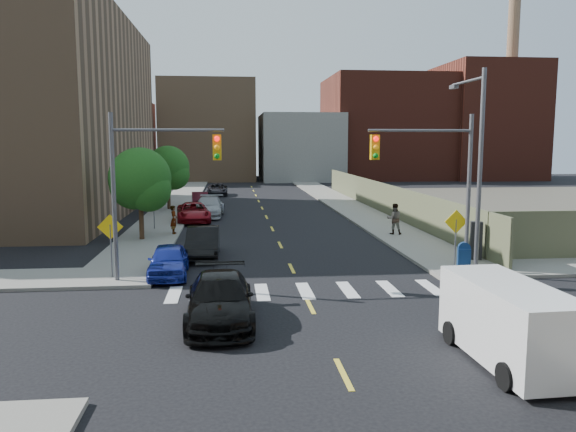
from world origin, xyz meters
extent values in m
plane|color=black|center=(0.00, 0.00, 0.00)|extent=(160.00, 160.00, 0.00)
cube|color=gray|center=(-7.75, 41.50, 0.07)|extent=(3.50, 73.00, 0.15)
cube|color=gray|center=(7.75, 41.50, 0.07)|extent=(3.50, 73.00, 0.15)
cube|color=#595B40|center=(9.60, 28.00, 1.25)|extent=(0.12, 44.00, 2.50)
cube|color=#595447|center=(28.00, 30.00, 0.03)|extent=(36.00, 42.00, 0.06)
cube|color=#592319|center=(-22.00, 70.00, 6.00)|extent=(14.00, 18.00, 12.00)
cube|color=#8C6B4C|center=(-6.00, 72.00, 7.50)|extent=(14.00, 16.00, 15.00)
cube|color=gray|center=(8.00, 70.00, 5.00)|extent=(12.00, 16.00, 10.00)
cube|color=#592319|center=(22.00, 72.00, 8.00)|extent=(18.00, 18.00, 16.00)
cube|color=#592319|center=(38.00, 70.00, 9.00)|extent=(14.00, 16.00, 18.00)
cylinder|color=#8C6B4C|center=(42.00, 70.00, 14.00)|extent=(1.80, 1.80, 28.00)
cylinder|color=#59595E|center=(-7.50, 6.00, 3.50)|extent=(0.18, 0.18, 7.00)
cylinder|color=#59595E|center=(-5.25, 6.00, 6.30)|extent=(4.50, 0.12, 0.12)
cube|color=#E5A50C|center=(-3.30, 6.00, 5.60)|extent=(0.35, 0.30, 1.05)
cylinder|color=#59595E|center=(7.50, 6.00, 3.50)|extent=(0.18, 0.18, 7.00)
cylinder|color=#59595E|center=(5.25, 6.00, 6.30)|extent=(4.50, 0.12, 0.12)
cube|color=#E5A50C|center=(3.30, 6.00, 5.60)|extent=(0.35, 0.30, 1.05)
cylinder|color=#59595E|center=(8.20, 6.50, 4.50)|extent=(0.20, 0.20, 9.00)
cylinder|color=#59595E|center=(8.20, 8.20, 8.60)|extent=(0.12, 3.50, 0.12)
cube|color=#59595E|center=(8.20, 9.80, 8.50)|extent=(0.25, 0.60, 0.18)
cylinder|color=#59595E|center=(-7.80, 6.50, 1.20)|extent=(0.06, 0.06, 2.40)
cube|color=yellow|center=(-7.80, 6.50, 2.30)|extent=(1.06, 0.04, 1.06)
cylinder|color=#59595E|center=(7.20, 6.50, 1.20)|extent=(0.06, 0.06, 2.40)
cube|color=yellow|center=(7.20, 6.50, 2.30)|extent=(1.06, 0.04, 1.06)
cylinder|color=#59595E|center=(-7.80, 20.00, 1.20)|extent=(0.06, 0.06, 2.40)
cube|color=yellow|center=(-7.80, 20.00, 2.30)|extent=(1.06, 0.04, 1.06)
cylinder|color=#332114|center=(-8.00, 16.00, 1.32)|extent=(0.28, 0.28, 2.64)
sphere|color=#154212|center=(-8.00, 16.00, 3.72)|extent=(3.60, 3.60, 3.60)
sphere|color=#154212|center=(-7.50, 15.70, 3.12)|extent=(2.64, 2.64, 2.64)
sphere|color=#154212|center=(-8.40, 16.40, 3.30)|extent=(2.88, 2.88, 2.88)
cylinder|color=#332114|center=(-8.00, 31.00, 1.32)|extent=(0.28, 0.28, 2.64)
sphere|color=#154212|center=(-8.00, 31.00, 3.72)|extent=(3.60, 3.60, 3.60)
sphere|color=#154212|center=(-7.50, 30.70, 3.12)|extent=(2.64, 2.64, 2.64)
sphere|color=#154212|center=(-8.40, 31.40, 3.30)|extent=(2.88, 2.88, 2.88)
imported|color=#1C2B9C|center=(-5.50, 7.00, 0.70)|extent=(1.80, 4.15, 1.39)
imported|color=black|center=(-4.20, 11.02, 0.76)|extent=(1.61, 4.60, 1.51)
imported|color=maroon|center=(-5.50, 24.01, 0.71)|extent=(2.83, 5.31, 1.42)
imported|color=#9FA1A6|center=(-4.47, 26.66, 0.79)|extent=(2.53, 5.57, 1.58)
imported|color=silver|center=(-4.40, 27.38, 0.61)|extent=(1.53, 3.61, 1.22)
imported|color=#3D0C15|center=(-5.50, 33.30, 0.67)|extent=(1.80, 4.21, 1.35)
imported|color=black|center=(-4.20, 44.42, 0.66)|extent=(2.22, 4.74, 1.31)
imported|color=black|center=(-3.17, 0.48, 0.76)|extent=(2.19, 5.28, 1.53)
cube|color=white|center=(4.46, -3.69, 1.13)|extent=(1.98, 4.78, 1.99)
cube|color=black|center=(4.40, -1.88, 1.41)|extent=(1.72, 1.15, 0.82)
cylinder|color=black|center=(3.55, -2.18, 0.32)|extent=(0.28, 0.70, 0.69)
cylinder|color=black|center=(5.27, -2.12, 0.32)|extent=(0.28, 0.70, 0.69)
cylinder|color=black|center=(3.66, -5.26, 0.32)|extent=(0.28, 0.70, 0.69)
cylinder|color=black|center=(5.38, -5.20, 0.32)|extent=(0.28, 0.70, 0.69)
cube|color=navy|center=(7.40, 6.00, 0.66)|extent=(0.62, 0.53, 1.03)
cylinder|color=navy|center=(7.40, 6.00, 1.20)|extent=(0.57, 0.37, 0.53)
cube|color=black|center=(9.06, 8.46, 1.07)|extent=(0.66, 0.59, 1.85)
imported|color=gray|center=(-6.30, 17.76, 1.03)|extent=(0.45, 0.66, 1.76)
imported|color=gray|center=(7.29, 16.18, 1.10)|extent=(1.03, 0.85, 1.91)
camera|label=1|loc=(-2.78, -17.29, 5.82)|focal=35.00mm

